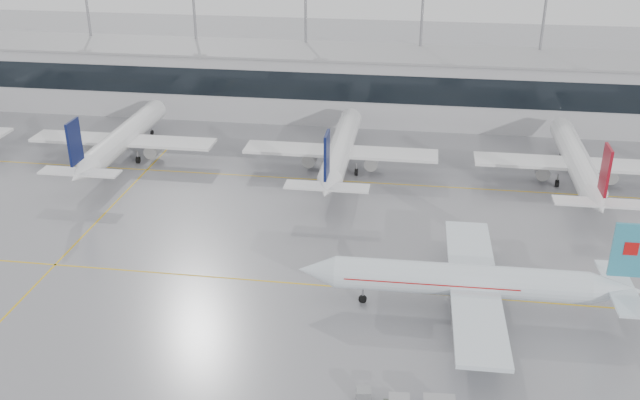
# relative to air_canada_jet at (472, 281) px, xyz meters

# --- Properties ---
(ground) EXTENTS (320.00, 320.00, 0.00)m
(ground) POSITION_rel_air_canada_jet_xyz_m (-18.19, 2.63, -3.54)
(ground) COLOR gray
(ground) RESTS_ON ground
(taxi_line_main) EXTENTS (120.00, 0.25, 0.01)m
(taxi_line_main) POSITION_rel_air_canada_jet_xyz_m (-18.19, 2.63, -3.54)
(taxi_line_main) COLOR gold
(taxi_line_main) RESTS_ON ground
(taxi_line_north) EXTENTS (120.00, 0.25, 0.01)m
(taxi_line_north) POSITION_rel_air_canada_jet_xyz_m (-18.19, 32.63, -3.54)
(taxi_line_north) COLOR gold
(taxi_line_north) RESTS_ON ground
(taxi_line_cross) EXTENTS (0.25, 60.00, 0.01)m
(taxi_line_cross) POSITION_rel_air_canada_jet_xyz_m (-48.19, 17.63, -3.54)
(taxi_line_cross) COLOR gold
(taxi_line_cross) RESTS_ON ground
(terminal) EXTENTS (180.00, 15.00, 12.00)m
(terminal) POSITION_rel_air_canada_jet_xyz_m (-18.19, 64.63, 2.46)
(terminal) COLOR #AAAAAE
(terminal) RESTS_ON ground
(terminal_glass) EXTENTS (180.00, 0.20, 5.00)m
(terminal_glass) POSITION_rel_air_canada_jet_xyz_m (-18.19, 57.08, 3.96)
(terminal_glass) COLOR black
(terminal_glass) RESTS_ON ground
(terminal_roof) EXTENTS (182.00, 16.00, 0.40)m
(terminal_roof) POSITION_rel_air_canada_jet_xyz_m (-18.19, 64.63, 8.66)
(terminal_roof) COLOR gray
(terminal_roof) RESTS_ON ground
(light_masts) EXTENTS (156.40, 1.00, 22.60)m
(light_masts) POSITION_rel_air_canada_jet_xyz_m (-18.19, 70.63, 9.80)
(light_masts) COLOR gray
(light_masts) RESTS_ON ground
(air_canada_jet) EXTENTS (35.80, 28.40, 11.20)m
(air_canada_jet) POSITION_rel_air_canada_jet_xyz_m (0.00, 0.00, 0.00)
(air_canada_jet) COLOR silver
(air_canada_jet) RESTS_ON ground
(parked_jet_b) EXTENTS (29.64, 36.96, 11.72)m
(parked_jet_b) POSITION_rel_air_canada_jet_xyz_m (-53.19, 36.32, 0.17)
(parked_jet_b) COLOR white
(parked_jet_b) RESTS_ON ground
(parked_jet_c) EXTENTS (29.64, 36.96, 11.72)m
(parked_jet_c) POSITION_rel_air_canada_jet_xyz_m (-18.19, 36.32, 0.17)
(parked_jet_c) COLOR white
(parked_jet_c) RESTS_ON ground
(parked_jet_d) EXTENTS (29.64, 36.96, 11.72)m
(parked_jet_d) POSITION_rel_air_canada_jet_xyz_m (16.81, 36.32, 0.17)
(parked_jet_d) COLOR white
(parked_jet_d) RESTS_ON ground
(gse_unit) EXTENTS (1.45, 1.37, 1.29)m
(gse_unit) POSITION_rel_air_canada_jet_xyz_m (-9.84, -15.96, -2.90)
(gse_unit) COLOR slate
(gse_unit) RESTS_ON ground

